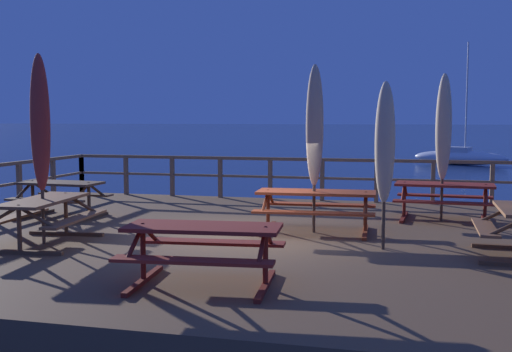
{
  "coord_description": "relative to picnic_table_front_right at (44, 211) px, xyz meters",
  "views": [
    {
      "loc": [
        2.87,
        -10.72,
        2.95
      ],
      "look_at": [
        0.0,
        0.78,
        1.85
      ],
      "focal_mm": 43.72,
      "sensor_mm": 36.0,
      "label": 1
    }
  ],
  "objects": [
    {
      "name": "ground_plane",
      "position": [
        3.05,
        1.6,
        -1.41
      ],
      "size": [
        600.0,
        600.0,
        0.0
      ],
      "primitive_type": "plane",
      "color": "navy"
    },
    {
      "name": "wooden_deck",
      "position": [
        3.05,
        1.6,
        -0.98
      ],
      "size": [
        12.57,
        10.38,
        0.85
      ],
      "primitive_type": "cube",
      "color": "brown",
      "rests_on": "ground"
    },
    {
      "name": "railing_waterside_far",
      "position": [
        3.05,
        6.64,
        0.17
      ],
      "size": [
        12.37,
        0.1,
        1.09
      ],
      "color": "brown",
      "rests_on": "wooden_deck"
    },
    {
      "name": "picnic_table_front_right",
      "position": [
        0.0,
        0.0,
        0.0
      ],
      "size": [
        1.56,
        2.05,
        0.78
      ],
      "color": "brown",
      "rests_on": "wooden_deck"
    },
    {
      "name": "picnic_table_mid_right",
      "position": [
        4.24,
        2.2,
        0.01
      ],
      "size": [
        2.23,
        1.51,
        0.78
      ],
      "color": "#993819",
      "rests_on": "wooden_deck"
    },
    {
      "name": "picnic_table_mid_centre",
      "position": [
        6.6,
        4.17,
        0.0
      ],
      "size": [
        2.04,
        1.52,
        0.78
      ],
      "color": "maroon",
      "rests_on": "wooden_deck"
    },
    {
      "name": "picnic_table_back_left",
      "position": [
        3.42,
        -1.81,
        0.0
      ],
      "size": [
        2.06,
        1.57,
        0.78
      ],
      "color": "maroon",
      "rests_on": "wooden_deck"
    },
    {
      "name": "picnic_table_back_right",
      "position": [
        -1.25,
        2.54,
        -0.01
      ],
      "size": [
        1.8,
        1.48,
        0.78
      ],
      "color": "brown",
      "rests_on": "wooden_deck"
    },
    {
      "name": "patio_umbrella_tall_front",
      "position": [
        -0.04,
        0.03,
        1.45
      ],
      "size": [
        0.32,
        0.32,
        3.17
      ],
      "color": "#4C3828",
      "rests_on": "wooden_deck"
    },
    {
      "name": "patio_umbrella_tall_mid_right",
      "position": [
        4.21,
        2.17,
        1.4
      ],
      "size": [
        0.32,
        0.32,
        3.08
      ],
      "color": "#4C3828",
      "rests_on": "wooden_deck"
    },
    {
      "name": "patio_umbrella_tall_mid_left",
      "position": [
        6.55,
        4.1,
        1.35
      ],
      "size": [
        0.32,
        0.32,
        3.01
      ],
      "color": "#4C3828",
      "rests_on": "wooden_deck"
    },
    {
      "name": "patio_umbrella_short_mid",
      "position": [
        5.52,
        0.95,
        1.15
      ],
      "size": [
        0.32,
        0.32,
        2.69
      ],
      "color": "#4C3828",
      "rests_on": "wooden_deck"
    },
    {
      "name": "sailboat_distant",
      "position": [
        8.96,
        32.59,
        -0.9
      ],
      "size": [
        6.19,
        3.83,
        7.72
      ],
      "color": "silver",
      "rests_on": "ground"
    }
  ]
}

